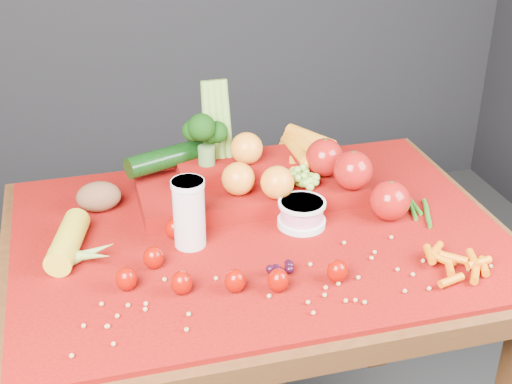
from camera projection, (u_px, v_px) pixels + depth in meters
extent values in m
cube|color=#341C0C|center=(258.00, 246.00, 1.58)|extent=(1.10, 0.80, 0.05)
cube|color=#341C0C|center=(56.00, 323.00, 1.93)|extent=(0.06, 0.06, 0.70)
cube|color=#341C0C|center=(383.00, 271.00, 2.15)|extent=(0.06, 0.06, 0.70)
cube|color=#7E0D04|center=(258.00, 234.00, 1.57)|extent=(1.05, 0.75, 0.01)
cylinder|color=beige|center=(189.00, 213.00, 1.48)|extent=(0.07, 0.07, 0.15)
cylinder|color=silver|center=(188.00, 183.00, 1.45)|extent=(0.07, 0.07, 0.01)
cylinder|color=silver|center=(301.00, 222.00, 1.58)|extent=(0.11, 0.11, 0.01)
cylinder|color=pink|center=(302.00, 211.00, 1.57)|extent=(0.09, 0.09, 0.04)
cylinder|color=silver|center=(302.00, 203.00, 1.56)|extent=(0.11, 0.11, 0.01)
ellipsoid|color=#880600|center=(153.00, 258.00, 1.43)|extent=(0.04, 0.04, 0.05)
cone|color=#0C4713|center=(153.00, 248.00, 1.42)|extent=(0.03, 0.03, 0.01)
ellipsoid|color=#880600|center=(126.00, 279.00, 1.36)|extent=(0.04, 0.04, 0.05)
cone|color=#0C4713|center=(125.00, 269.00, 1.35)|extent=(0.03, 0.03, 0.01)
ellipsoid|color=#880600|center=(182.00, 283.00, 1.35)|extent=(0.04, 0.04, 0.05)
cone|color=#0C4713|center=(181.00, 273.00, 1.34)|extent=(0.03, 0.03, 0.01)
ellipsoid|color=#880600|center=(235.00, 281.00, 1.36)|extent=(0.04, 0.04, 0.05)
cone|color=#0C4713|center=(235.00, 271.00, 1.35)|extent=(0.03, 0.03, 0.01)
ellipsoid|color=#880600|center=(278.00, 280.00, 1.36)|extent=(0.04, 0.04, 0.05)
cone|color=#0C4713|center=(278.00, 271.00, 1.35)|extent=(0.03, 0.03, 0.01)
ellipsoid|color=#880600|center=(337.00, 271.00, 1.39)|extent=(0.04, 0.04, 0.05)
cone|color=#0C4713|center=(338.00, 261.00, 1.38)|extent=(0.03, 0.03, 0.01)
ellipsoid|color=#880600|center=(175.00, 229.00, 1.53)|extent=(0.04, 0.04, 0.05)
cone|color=#0C4713|center=(174.00, 219.00, 1.52)|extent=(0.03, 0.03, 0.01)
cylinder|color=gold|center=(68.00, 241.00, 1.47)|extent=(0.10, 0.19, 0.06)
ellipsoid|color=brown|center=(99.00, 197.00, 1.63)|extent=(0.10, 0.07, 0.07)
cube|color=#7E0D04|center=(250.00, 190.00, 1.68)|extent=(0.52, 0.22, 0.04)
cube|color=#7E0D04|center=(237.00, 167.00, 1.70)|extent=(0.28, 0.12, 0.03)
sphere|color=maroon|center=(353.00, 170.00, 1.62)|extent=(0.09, 0.09, 0.09)
sphere|color=maroon|center=(390.00, 200.00, 1.59)|extent=(0.09, 0.09, 0.09)
sphere|color=maroon|center=(325.00, 157.00, 1.68)|extent=(0.09, 0.09, 0.09)
sphere|color=#D2551C|center=(238.00, 179.00, 1.60)|extent=(0.08, 0.08, 0.08)
sphere|color=#D2551C|center=(277.00, 182.00, 1.59)|extent=(0.08, 0.08, 0.08)
sphere|color=#D2551C|center=(247.00, 148.00, 1.66)|extent=(0.08, 0.08, 0.08)
cylinder|color=orange|center=(289.00, 157.00, 1.75)|extent=(0.06, 0.15, 0.04)
cylinder|color=orange|center=(296.00, 151.00, 1.75)|extent=(0.04, 0.15, 0.04)
cylinder|color=orange|center=(304.00, 144.00, 1.75)|extent=(0.07, 0.15, 0.04)
cylinder|color=orange|center=(310.00, 138.00, 1.74)|extent=(0.10, 0.15, 0.04)
cylinder|color=#3F662D|center=(207.00, 155.00, 1.67)|extent=(0.04, 0.04, 0.04)
cylinder|color=olive|center=(207.00, 127.00, 1.68)|extent=(0.03, 0.06, 0.22)
cylinder|color=olive|center=(214.00, 127.00, 1.68)|extent=(0.02, 0.06, 0.22)
cylinder|color=olive|center=(220.00, 126.00, 1.69)|extent=(0.02, 0.06, 0.22)
cylinder|color=olive|center=(227.00, 125.00, 1.69)|extent=(0.03, 0.06, 0.22)
cylinder|color=black|center=(175.00, 156.00, 1.69)|extent=(0.25, 0.13, 0.05)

